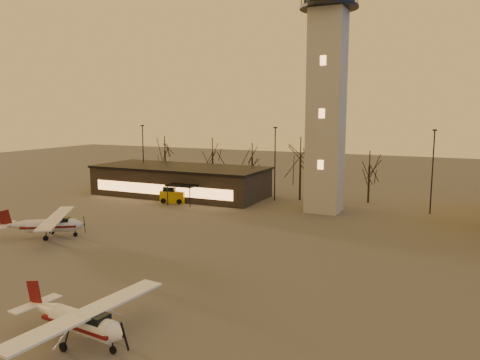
% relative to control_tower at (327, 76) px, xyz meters
% --- Properties ---
extents(ground, '(220.00, 220.00, 0.00)m').
position_rel_control_tower_xyz_m(ground, '(0.00, -30.00, -16.33)').
color(ground, '#494643').
rests_on(ground, ground).
extents(control_tower, '(6.80, 6.80, 32.60)m').
position_rel_control_tower_xyz_m(control_tower, '(0.00, 0.00, 0.00)').
color(control_tower, '#A4A19C').
rests_on(control_tower, ground).
extents(terminal, '(25.40, 12.20, 4.30)m').
position_rel_control_tower_xyz_m(terminal, '(-21.99, 1.98, -14.17)').
color(terminal, black).
rests_on(terminal, ground).
extents(light_poles, '(58.50, 12.25, 10.14)m').
position_rel_control_tower_xyz_m(light_poles, '(0.50, 1.00, -10.92)').
color(light_poles, black).
rests_on(light_poles, ground).
extents(tree_row, '(37.20, 9.20, 8.80)m').
position_rel_control_tower_xyz_m(tree_row, '(-13.70, 9.16, -10.39)').
color(tree_row, black).
rests_on(tree_row, ground).
extents(cessna_front, '(8.03, 10.13, 2.78)m').
position_rel_control_tower_xyz_m(cessna_front, '(-2.74, -38.01, -15.37)').
color(cessna_front, white).
rests_on(cessna_front, ground).
extents(cessna_rear, '(8.59, 9.58, 2.92)m').
position_rel_control_tower_xyz_m(cessna_rear, '(-20.88, -23.06, -15.33)').
color(cessna_rear, silver).
rests_on(cessna_rear, ground).
extents(service_cart, '(3.68, 2.68, 2.16)m').
position_rel_control_tower_xyz_m(service_cart, '(-19.97, -3.01, -15.50)').
color(service_cart, '#C1960B').
rests_on(service_cart, ground).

